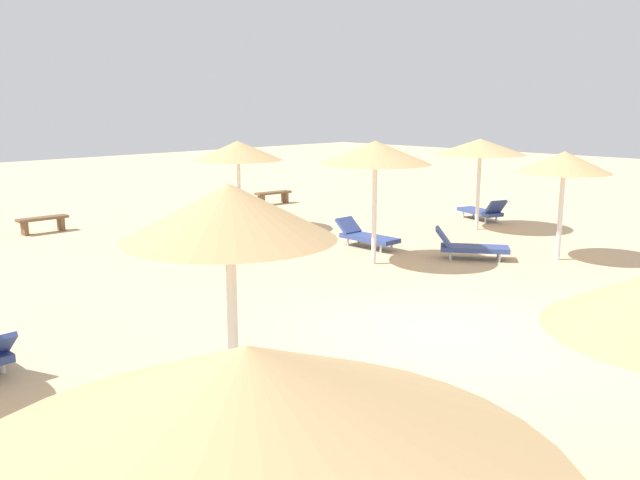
{
  "coord_description": "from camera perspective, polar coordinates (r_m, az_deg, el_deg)",
  "views": [
    {
      "loc": [
        -9.24,
        -6.3,
        3.91
      ],
      "look_at": [
        0.0,
        3.0,
        1.2
      ],
      "focal_mm": 37.47,
      "sensor_mm": 36.0,
      "label": 1
    }
  ],
  "objects": [
    {
      "name": "lounger_5",
      "position": [
        23.12,
        13.7,
        2.42
      ],
      "size": [
        1.23,
        1.96,
        0.79
      ],
      "color": "#33478C",
      "rests_on": "ground"
    },
    {
      "name": "parasol_0",
      "position": [
        16.1,
        4.75,
        7.43
      ],
      "size": [
        2.71,
        2.71,
        3.02
      ],
      "color": "silver",
      "rests_on": "ground"
    },
    {
      "name": "bench_0",
      "position": [
        26.18,
        -4.02,
        3.82
      ],
      "size": [
        1.54,
        0.58,
        0.49
      ],
      "color": "brown",
      "rests_on": "ground"
    },
    {
      "name": "parasol_7",
      "position": [
        7.36,
        -7.74,
        2.32
      ],
      "size": [
        2.38,
        2.38,
        3.05
      ],
      "color": "silver",
      "rests_on": "ground"
    },
    {
      "name": "lounger_1",
      "position": [
        17.33,
        12.62,
        -0.55
      ],
      "size": [
        1.59,
        1.88,
        0.8
      ],
      "color": "#33478C",
      "rests_on": "ground"
    },
    {
      "name": "parasol_5",
      "position": [
        21.19,
        13.53,
        7.73
      ],
      "size": [
        2.79,
        2.79,
        2.82
      ],
      "color": "silver",
      "rests_on": "ground"
    },
    {
      "name": "lounger_0",
      "position": [
        18.34,
        3.92,
        0.36
      ],
      "size": [
        0.66,
        1.89,
        0.74
      ],
      "color": "#33478C",
      "rests_on": "ground"
    },
    {
      "name": "bench_1",
      "position": [
        22.01,
        -22.6,
        1.45
      ],
      "size": [
        1.51,
        0.45,
        0.49
      ],
      "color": "brown",
      "rests_on": "ground"
    },
    {
      "name": "parasol_6",
      "position": [
        20.66,
        -7.01,
        7.57
      ],
      "size": [
        2.71,
        2.71,
        2.76
      ],
      "color": "silver",
      "rests_on": "ground"
    },
    {
      "name": "parasol_1",
      "position": [
        17.56,
        20.13,
        6.22
      ],
      "size": [
        2.28,
        2.28,
        2.73
      ],
      "color": "silver",
      "rests_on": "ground"
    },
    {
      "name": "ground_plane",
      "position": [
        11.85,
        10.37,
        -7.79
      ],
      "size": [
        80.0,
        80.0,
        0.0
      ],
      "primitive_type": "plane",
      "color": "#DBBA8C"
    },
    {
      "name": "parasol_3",
      "position": [
        2.59,
        -6.15,
        -14.86
      ],
      "size": [
        2.58,
        2.58,
        3.04
      ],
      "color": "silver",
      "rests_on": "ground"
    }
  ]
}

